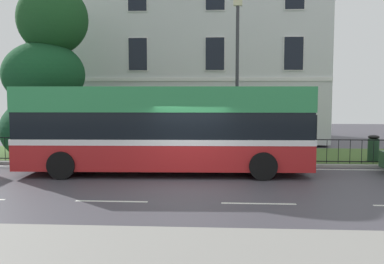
{
  "coord_description": "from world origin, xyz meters",
  "views": [
    {
      "loc": [
        0.95,
        -13.65,
        3.01
      ],
      "look_at": [
        -0.16,
        4.23,
        1.37
      ],
      "focal_mm": 41.92,
      "sensor_mm": 36.0,
      "label": 1
    }
  ],
  "objects": [
    {
      "name": "iron_verge_railing",
      "position": [
        -1.39,
        4.4,
        0.62
      ],
      "size": [
        19.67,
        0.04,
        0.97
      ],
      "color": "black",
      "rests_on": "ground_plane"
    },
    {
      "name": "ground_plane",
      "position": [
        0.0,
        0.95,
        -0.02
      ],
      "size": [
        60.0,
        56.0,
        0.18
      ],
      "color": "#434049"
    },
    {
      "name": "georgian_townhouse",
      "position": [
        -1.39,
        14.48,
        6.18
      ],
      "size": [
        16.85,
        8.28,
        12.06
      ],
      "color": "silver",
      "rests_on": "ground_plane"
    },
    {
      "name": "litter_bin",
      "position": [
        7.27,
        5.05,
        0.67
      ],
      "size": [
        0.46,
        0.46,
        1.09
      ],
      "color": "#23472D",
      "rests_on": "ground_plane"
    },
    {
      "name": "evergreen_tree",
      "position": [
        -6.91,
        6.74,
        3.09
      ],
      "size": [
        4.71,
        4.71,
        8.37
      ],
      "color": "#423328",
      "rests_on": "ground_plane"
    },
    {
      "name": "street_lamp_post",
      "position": [
        1.65,
        5.05,
        3.96
      ],
      "size": [
        0.36,
        0.24,
        6.71
      ],
      "color": "#333338",
      "rests_on": "ground_plane"
    },
    {
      "name": "single_decker_bus",
      "position": [
        -1.05,
        2.49,
        1.66
      ],
      "size": [
        10.54,
        3.0,
        3.16
      ],
      "rotation": [
        0.0,
        0.0,
        0.04
      ],
      "color": "#AF1E20",
      "rests_on": "ground_plane"
    }
  ]
}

